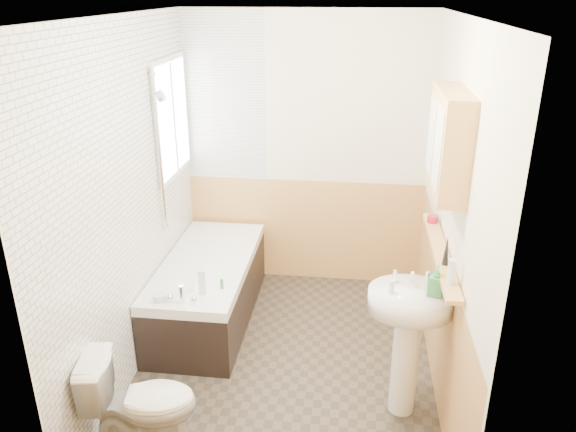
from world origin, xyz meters
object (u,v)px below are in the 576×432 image
Objects in this scene: toilet at (142,403)px; pine_shelf at (440,252)px; sink at (408,327)px; bathtub at (208,288)px; medicine_cabinet at (449,142)px.

pine_shelf reaches higher than toilet.
sink is at bearing -122.62° from pine_shelf.
pine_shelf reaches higher than sink.
bathtub is 2.37× the size of toilet.
pine_shelf is at bearing 68.27° from sink.
toilet is at bearing -154.88° from pine_shelf.
pine_shelf is at bearing 23.73° from medicine_cabinet.
medicine_cabinet is at bearing -156.27° from pine_shelf.
pine_shelf is (0.20, 0.31, 0.39)m from sink.
sink is 1.49× the size of medicine_cabinet.
toilet is 2.44m from medicine_cabinet.
bathtub is 2.29× the size of medicine_cabinet.
sink is (1.60, 0.53, 0.33)m from toilet.
medicine_cabinet is (-0.03, -0.01, 0.75)m from pine_shelf.
toilet is 0.51× the size of pine_shelf.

